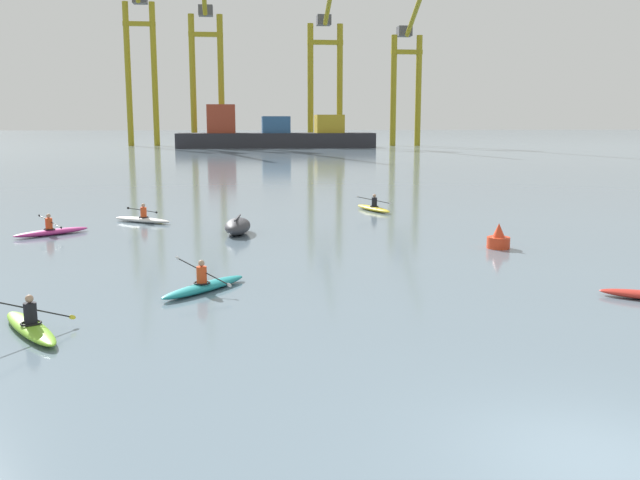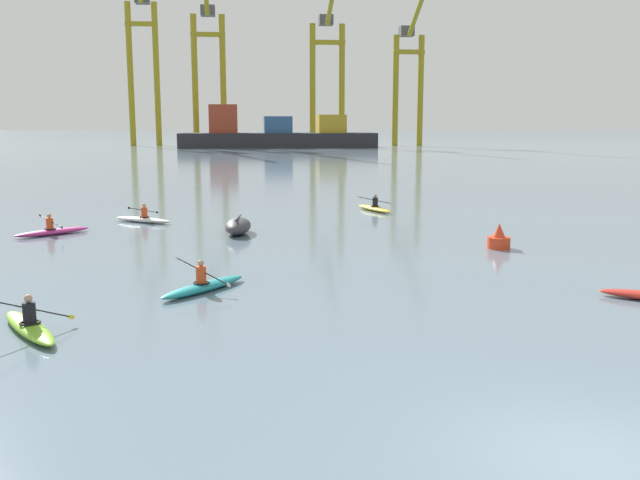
# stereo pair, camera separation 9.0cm
# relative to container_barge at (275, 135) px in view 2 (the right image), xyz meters

# --- Properties ---
(ground_plane) EXTENTS (800.00, 800.00, 0.00)m
(ground_plane) POSITION_rel_container_barge_xyz_m (-1.27, -125.56, -2.42)
(ground_plane) COLOR slate
(container_barge) EXTENTS (37.54, 8.42, 8.10)m
(container_barge) POSITION_rel_container_barge_xyz_m (0.00, 0.00, 0.00)
(container_barge) COLOR #28282D
(container_barge) RESTS_ON ground
(gantry_crane_west) EXTENTS (6.45, 17.44, 38.48)m
(gantry_crane_west) POSITION_rel_container_barge_xyz_m (-26.12, 12.87, 16.57)
(gantry_crane_west) COLOR olive
(gantry_crane_west) RESTS_ON ground
(gantry_crane_west_mid) EXTENTS (6.74, 18.35, 37.85)m
(gantry_crane_west_mid) POSITION_rel_container_barge_xyz_m (-12.69, 7.17, 15.37)
(gantry_crane_west_mid) COLOR olive
(gantry_crane_west_mid) RESTS_ON ground
(gantry_crane_east_mid) EXTENTS (7.16, 17.65, 31.21)m
(gantry_crane_east_mid) POSITION_rel_container_barge_xyz_m (10.92, 7.04, 13.95)
(gantry_crane_east_mid) COLOR olive
(gantry_crane_east_mid) RESTS_ON ground
(gantry_crane_east) EXTENTS (6.40, 20.15, 31.46)m
(gantry_crane_east) POSITION_rel_container_barge_xyz_m (27.53, 6.28, 13.28)
(gantry_crane_east) COLOR olive
(gantry_crane_east) RESTS_ON ground
(capsized_dinghy) EXTENTS (1.41, 2.71, 0.76)m
(capsized_dinghy) POSITION_rel_container_barge_xyz_m (-6.60, -103.91, -2.07)
(capsized_dinghy) COLOR #38383D
(capsized_dinghy) RESTS_ON ground
(channel_buoy) EXTENTS (0.90, 0.90, 1.00)m
(channel_buoy) POSITION_rel_container_barge_xyz_m (3.63, -108.62, -2.06)
(channel_buoy) COLOR red
(channel_buoy) RESTS_ON ground
(kayak_lime) EXTENTS (2.29, 3.21, 1.08)m
(kayak_lime) POSITION_rel_container_barge_xyz_m (-11.44, -118.10, -2.25)
(kayak_lime) COLOR #7ABC2D
(kayak_lime) RESTS_ON ground
(kayak_magenta) EXTENTS (3.01, 2.63, 0.95)m
(kayak_magenta) POSITION_rel_container_barge_xyz_m (-14.77, -103.25, -2.25)
(kayak_magenta) COLOR #C13384
(kayak_magenta) RESTS_ON ground
(kayak_yellow) EXTENTS (2.14, 3.41, 0.95)m
(kayak_yellow) POSITION_rel_container_barge_xyz_m (0.93, -96.64, -2.25)
(kayak_yellow) COLOR yellow
(kayak_yellow) RESTS_ON ground
(kayak_teal) EXTENTS (2.65, 2.98, 0.97)m
(kayak_teal) POSITION_rel_container_barge_xyz_m (-7.56, -114.41, -2.25)
(kayak_teal) COLOR teal
(kayak_teal) RESTS_ON ground
(kayak_white) EXTENTS (3.18, 2.35, 0.95)m
(kayak_white) POSITION_rel_container_barge_xyz_m (-11.31, -99.77, -2.25)
(kayak_white) COLOR silver
(kayak_white) RESTS_ON ground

